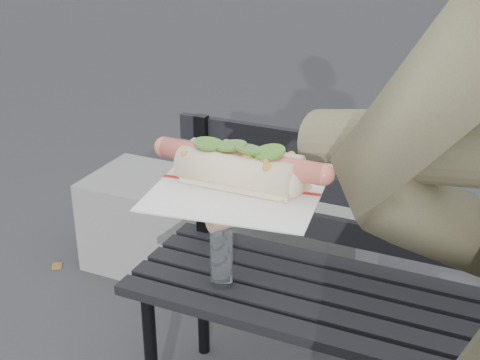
# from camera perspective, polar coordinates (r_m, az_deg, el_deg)

# --- Properties ---
(park_bench) EXTENTS (1.50, 0.44, 0.88)m
(park_bench) POSITION_cam_1_polar(r_m,az_deg,el_deg) (1.92, 13.02, -8.51)
(park_bench) COLOR black
(park_bench) RESTS_ON ground
(concrete_block) EXTENTS (1.20, 0.40, 0.40)m
(concrete_block) POSITION_cam_1_polar(r_m,az_deg,el_deg) (2.76, -1.37, -4.88)
(concrete_block) COLOR slate
(concrete_block) RESTS_ON ground
(held_hotdog) EXTENTS (0.64, 0.32, 0.20)m
(held_hotdog) POSITION_cam_1_polar(r_m,az_deg,el_deg) (0.78, 16.24, 1.76)
(held_hotdog) COLOR brown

